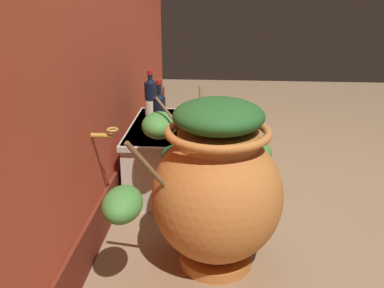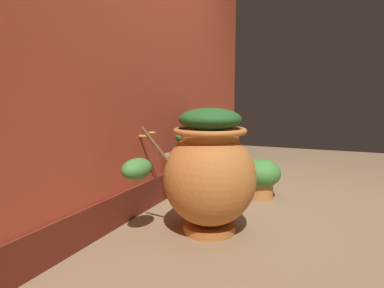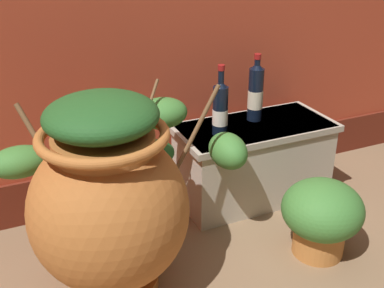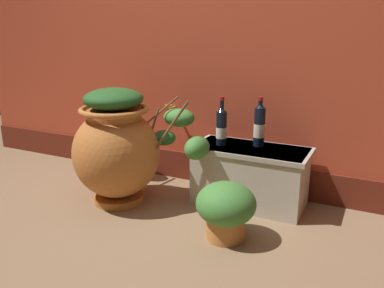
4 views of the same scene
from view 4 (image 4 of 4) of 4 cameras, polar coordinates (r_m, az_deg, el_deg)
ground_plane at (r=2.29m, az=-10.29°, el=-14.45°), size 7.00×7.00×0.00m
back_wall at (r=3.02m, az=2.63°, el=18.70°), size 4.40×0.33×2.60m
terracotta_urn at (r=2.73m, az=-10.27°, el=-0.27°), size 0.99×0.73×0.78m
stone_ledge at (r=2.73m, az=8.18°, el=-4.23°), size 0.77×0.37×0.40m
wine_bottle_left at (r=2.68m, az=4.19°, el=2.57°), size 0.07×0.07×0.33m
wine_bottle_middle at (r=2.68m, az=9.51°, el=2.69°), size 0.07×0.07×0.33m
potted_shrub at (r=2.28m, az=4.81°, el=-9.08°), size 0.34×0.34×0.33m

